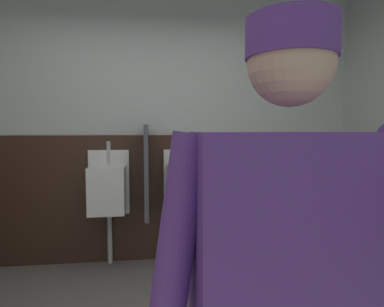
% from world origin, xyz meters
% --- Properties ---
extents(wall_back, '(4.84, 0.12, 2.75)m').
position_xyz_m(wall_back, '(0.00, 1.79, 1.38)').
color(wall_back, silver).
rests_on(wall_back, ground_plane).
extents(wainscot_band_back, '(4.24, 0.03, 1.30)m').
position_xyz_m(wainscot_band_back, '(0.00, 1.71, 0.65)').
color(wainscot_band_back, '#382319').
rests_on(wainscot_band_back, ground_plane).
extents(urinal_left, '(0.40, 0.34, 1.24)m').
position_xyz_m(urinal_left, '(-0.42, 1.57, 0.78)').
color(urinal_left, white).
rests_on(urinal_left, ground_plane).
extents(urinal_middle, '(0.40, 0.34, 1.24)m').
position_xyz_m(urinal_middle, '(0.33, 1.57, 0.78)').
color(urinal_middle, white).
rests_on(urinal_middle, ground_plane).
extents(privacy_divider_panel, '(0.04, 0.40, 0.90)m').
position_xyz_m(privacy_divider_panel, '(-0.05, 1.50, 0.95)').
color(privacy_divider_panel, '#4C4C51').
extents(person, '(0.68, 0.60, 1.61)m').
position_xyz_m(person, '(0.31, -0.89, 0.95)').
color(person, '#2D3342').
rests_on(person, ground_plane).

